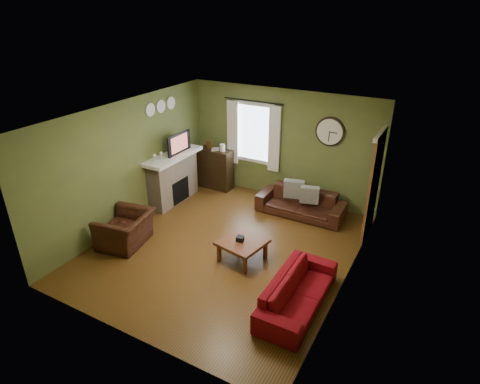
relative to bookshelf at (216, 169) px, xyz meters
The scene contains 31 objects.
floor 2.84m from the bookshelf, 54.28° to the right, with size 4.60×5.20×0.00m, color #563514.
ceiling 3.49m from the bookshelf, 54.28° to the right, with size 4.60×5.20×0.00m, color white.
wall_left 2.50m from the bookshelf, 106.34° to the right, with size 0.00×5.20×2.60m, color #5A6631.
wall_right 4.61m from the bookshelf, 30.01° to the right, with size 0.00×5.20×2.60m, color #5A6631.
wall_back 1.84m from the bookshelf, 11.36° to the left, with size 4.60×0.00×2.60m, color #5A6631.
wall_front 5.20m from the bookshelf, 71.46° to the right, with size 4.60×0.00×2.60m, color #5A6631.
fireplace 1.22m from the bookshelf, 112.57° to the right, with size 0.40×1.40×1.10m, color tan.
firebox 1.17m from the bookshelf, 103.83° to the right, with size 0.04×0.60×0.55m, color black.
mantel 1.36m from the bookshelf, 111.25° to the right, with size 0.58×1.60×0.08m, color white.
tv 1.35m from the bookshelf, 113.19° to the right, with size 0.60×0.08×0.35m, color black.
tv_screen 1.37m from the bookshelf, 109.09° to the right, with size 0.02×0.62×0.36m, color #994C3F.
medallion_left 2.37m from the bookshelf, 113.71° to the right, with size 0.28×0.28×0.03m, color white.
medallion_mid 2.17m from the bookshelf, 119.94° to the right, with size 0.28×0.28×0.03m, color white.
medallion_right 2.01m from the bookshelf, 129.94° to the right, with size 0.28×0.28×0.03m, color white.
window_pane 1.40m from the bookshelf, 18.26° to the left, with size 1.00×0.02×1.30m, color silver, non-canonical shape.
curtain_rod 2.00m from the bookshelf, 12.57° to the left, with size 0.03×0.03×1.50m, color black.
curtain_left 1.04m from the bookshelf, 28.47° to the left, with size 0.28×0.04×1.55m, color white.
curtain_right 1.77m from the bookshelf, ahead, with size 0.28×0.04×1.55m, color white.
wall_clock 3.04m from the bookshelf, ahead, with size 0.64×0.06×0.64m, color white, non-canonical shape.
door 3.96m from the bookshelf, ahead, with size 0.05×0.90×2.10m, color brown.
bookshelf is the anchor object (origin of this frame).
book 0.46m from the bookshelf, 135.72° to the right, with size 0.18×0.25×0.02m, color #582D18.
sofa_brown 2.45m from the bookshelf, ahead, with size 1.93×0.75×0.56m, color black.
pillow_left 2.64m from the bookshelf, ahead, with size 0.40×0.12×0.40m, color gray.
pillow_right 2.22m from the bookshelf, ahead, with size 0.44×0.13×0.44m, color gray.
sofa_red 4.66m from the bookshelf, 42.21° to the right, with size 1.84×0.72×0.54m, color maroon.
armchair 3.10m from the bookshelf, 92.44° to the right, with size 0.99×0.87×0.64m, color black.
coffee_table 3.25m from the bookshelf, 49.42° to the right, with size 0.76×0.76×0.40m, color #582D18, non-canonical shape.
tissue_box 3.24m from the bookshelf, 50.19° to the right, with size 0.12×0.12×0.10m, color black.
wine_glass_a 1.94m from the bookshelf, 103.52° to the right, with size 0.07×0.07×0.20m, color white, non-canonical shape.
wine_glass_b 1.75m from the bookshelf, 105.37° to the right, with size 0.07×0.07×0.19m, color white, non-canonical shape.
Camera 1 is at (3.40, -5.59, 4.34)m, focal length 30.00 mm.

